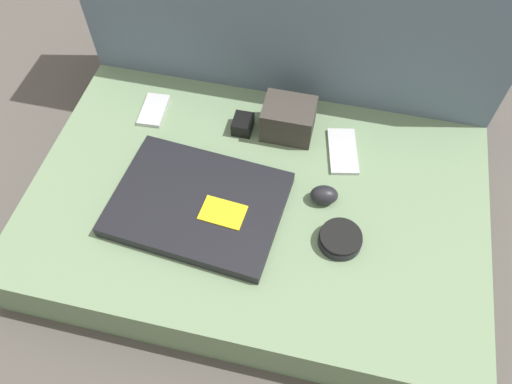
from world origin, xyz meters
TOP-DOWN VIEW (x-y plane):
  - ground_plane at (0.00, 0.00)m, footprint 8.00×8.00m
  - couch_seat at (0.00, 0.00)m, footprint 0.98×0.63m
  - couch_backrest at (0.00, 0.42)m, footprint 0.98×0.20m
  - laptop at (-0.11, -0.05)m, footprint 0.37×0.29m
  - computer_mouse at (0.14, 0.02)m, footprint 0.07×0.05m
  - speaker_puck at (0.19, -0.07)m, footprint 0.09×0.09m
  - phone_silver at (-0.30, 0.19)m, footprint 0.06×0.11m
  - phone_black at (0.17, 0.16)m, footprint 0.09×0.14m
  - camera_pouch at (0.03, 0.20)m, footprint 0.12×0.09m
  - charger_brick at (-0.07, 0.18)m, footprint 0.04×0.05m

SIDE VIEW (x-z plane):
  - ground_plane at x=0.00m, z-range 0.00..0.00m
  - couch_seat at x=0.00m, z-range 0.00..0.14m
  - phone_black at x=0.17m, z-range 0.14..0.15m
  - phone_silver at x=-0.30m, z-range 0.14..0.15m
  - speaker_puck at x=0.19m, z-range 0.14..0.17m
  - laptop at x=-0.11m, z-range 0.14..0.17m
  - charger_brick at x=-0.07m, z-range 0.14..0.17m
  - computer_mouse at x=0.14m, z-range 0.14..0.18m
  - camera_pouch at x=0.03m, z-range 0.14..0.22m
  - couch_backrest at x=0.00m, z-range 0.00..0.51m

